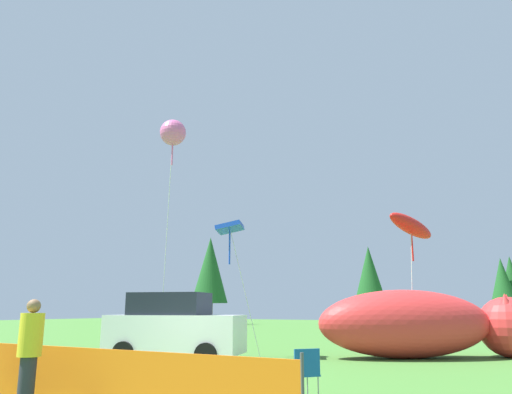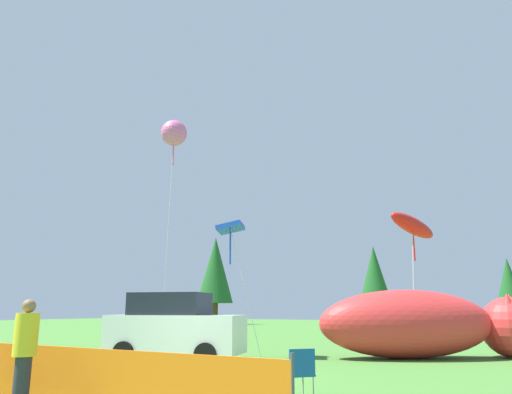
{
  "view_description": "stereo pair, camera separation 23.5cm",
  "coord_description": "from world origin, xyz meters",
  "px_view_note": "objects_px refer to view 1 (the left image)",
  "views": [
    {
      "loc": [
        8.2,
        -10.11,
        1.63
      ],
      "look_at": [
        0.34,
        3.85,
        5.22
      ],
      "focal_mm": 35.0,
      "sensor_mm": 36.0,
      "label": 1
    },
    {
      "loc": [
        8.41,
        -9.99,
        1.63
      ],
      "look_at": [
        0.34,
        3.85,
        5.22
      ],
      "focal_mm": 35.0,
      "sensor_mm": 36.0,
      "label": 2
    }
  ],
  "objects_px": {
    "inflatable_cat": "(425,326)",
    "kite_blue_box": "(230,229)",
    "spectator_in_black_shirt": "(30,349)",
    "kite_pink_octopus": "(173,133)",
    "folding_chair": "(304,370)",
    "parked_car": "(174,328)",
    "kite_red_lizard": "(411,226)"
  },
  "relations": [
    {
      "from": "inflatable_cat",
      "to": "kite_blue_box",
      "type": "height_order",
      "value": "kite_blue_box"
    },
    {
      "from": "spectator_in_black_shirt",
      "to": "kite_pink_octopus",
      "type": "distance_m",
      "value": 11.96
    },
    {
      "from": "inflatable_cat",
      "to": "kite_pink_octopus",
      "type": "distance_m",
      "value": 11.5
    },
    {
      "from": "folding_chair",
      "to": "parked_car",
      "type": "bearing_deg",
      "value": 8.56
    },
    {
      "from": "parked_car",
      "to": "kite_pink_octopus",
      "type": "distance_m",
      "value": 7.5
    },
    {
      "from": "kite_pink_octopus",
      "to": "kite_red_lizard",
      "type": "bearing_deg",
      "value": 30.38
    },
    {
      "from": "parked_car",
      "to": "kite_blue_box",
      "type": "distance_m",
      "value": 3.98
    },
    {
      "from": "spectator_in_black_shirt",
      "to": "kite_red_lizard",
      "type": "xyz_separation_m",
      "value": [
        3.59,
        13.1,
        3.65
      ]
    },
    {
      "from": "kite_blue_box",
      "to": "kite_pink_octopus",
      "type": "height_order",
      "value": "kite_pink_octopus"
    },
    {
      "from": "kite_blue_box",
      "to": "kite_red_lizard",
      "type": "bearing_deg",
      "value": 36.28
    },
    {
      "from": "inflatable_cat",
      "to": "kite_pink_octopus",
      "type": "relative_size",
      "value": 0.82
    },
    {
      "from": "kite_blue_box",
      "to": "parked_car",
      "type": "bearing_deg",
      "value": -110.05
    },
    {
      "from": "kite_red_lizard",
      "to": "parked_car",
      "type": "bearing_deg",
      "value": -135.71
    },
    {
      "from": "inflatable_cat",
      "to": "kite_blue_box",
      "type": "relative_size",
      "value": 1.54
    },
    {
      "from": "spectator_in_black_shirt",
      "to": "kite_blue_box",
      "type": "xyz_separation_m",
      "value": [
        -1.84,
        9.11,
        3.4
      ]
    },
    {
      "from": "parked_car",
      "to": "folding_chair",
      "type": "distance_m",
      "value": 7.23
    },
    {
      "from": "folding_chair",
      "to": "kite_red_lizard",
      "type": "xyz_separation_m",
      "value": [
        0.05,
        9.84,
        4.11
      ]
    },
    {
      "from": "inflatable_cat",
      "to": "kite_pink_octopus",
      "type": "xyz_separation_m",
      "value": [
        -8.16,
        -3.76,
        7.18
      ]
    },
    {
      "from": "kite_blue_box",
      "to": "kite_pink_octopus",
      "type": "distance_m",
      "value": 4.52
    },
    {
      "from": "folding_chair",
      "to": "kite_red_lizard",
      "type": "distance_m",
      "value": 10.66
    },
    {
      "from": "inflatable_cat",
      "to": "kite_red_lizard",
      "type": "bearing_deg",
      "value": 84.56
    },
    {
      "from": "parked_car",
      "to": "kite_blue_box",
      "type": "height_order",
      "value": "kite_blue_box"
    },
    {
      "from": "kite_blue_box",
      "to": "kite_pink_octopus",
      "type": "bearing_deg",
      "value": -166.58
    },
    {
      "from": "inflatable_cat",
      "to": "spectator_in_black_shirt",
      "type": "distance_m",
      "value": 12.96
    },
    {
      "from": "folding_chair",
      "to": "spectator_in_black_shirt",
      "type": "height_order",
      "value": "spectator_in_black_shirt"
    },
    {
      "from": "kite_blue_box",
      "to": "kite_pink_octopus",
      "type": "relative_size",
      "value": 0.53
    },
    {
      "from": "folding_chair",
      "to": "kite_red_lizard",
      "type": "bearing_deg",
      "value": -49.86
    },
    {
      "from": "kite_red_lizard",
      "to": "kite_pink_octopus",
      "type": "relative_size",
      "value": 0.6
    },
    {
      "from": "inflatable_cat",
      "to": "kite_red_lizard",
      "type": "relative_size",
      "value": 1.35
    },
    {
      "from": "kite_red_lizard",
      "to": "kite_blue_box",
      "type": "relative_size",
      "value": 1.14
    },
    {
      "from": "kite_red_lizard",
      "to": "kite_pink_octopus",
      "type": "height_order",
      "value": "kite_pink_octopus"
    },
    {
      "from": "inflatable_cat",
      "to": "kite_blue_box",
      "type": "xyz_separation_m",
      "value": [
        -5.85,
        -3.21,
        3.33
      ]
    }
  ]
}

